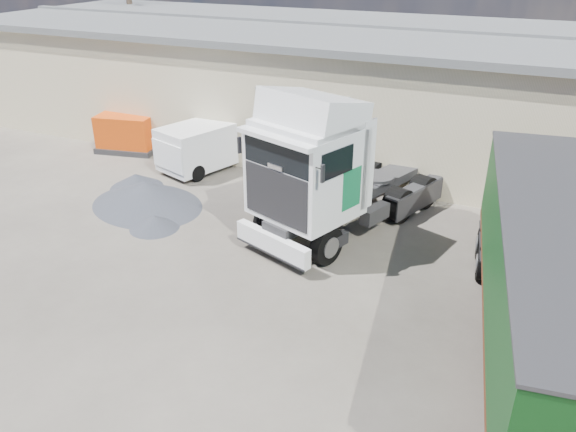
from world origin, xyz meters
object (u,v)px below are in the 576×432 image
at_px(box_trailer, 545,270).
at_px(tractor_unit, 326,176).
at_px(orange_skip, 128,135).
at_px(panel_van, 209,144).

bearing_deg(box_trailer, tractor_unit, 143.79).
bearing_deg(box_trailer, orange_skip, 149.22).
bearing_deg(tractor_unit, box_trailer, -8.95).
xyz_separation_m(tractor_unit, orange_skip, (-11.37, 4.10, -1.38)).
distance_m(box_trailer, orange_skip, 19.55).
xyz_separation_m(tractor_unit, panel_van, (-6.81, 3.90, -1.11)).
height_order(box_trailer, panel_van, box_trailer).
xyz_separation_m(box_trailer, orange_skip, (-17.92, 7.66, -1.53)).
bearing_deg(box_trailer, panel_van, 143.16).
bearing_deg(orange_skip, tractor_unit, -31.21).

